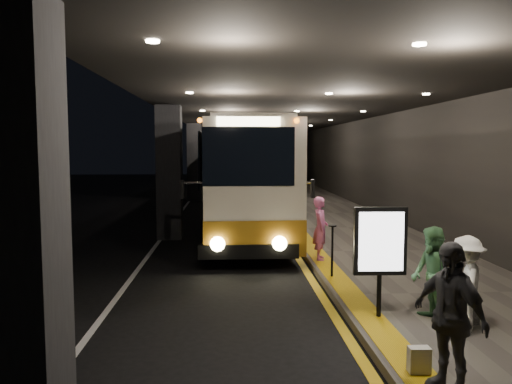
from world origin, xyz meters
name	(u,v)px	position (x,y,z in m)	size (l,w,h in m)	color
ground	(211,266)	(0.00, 0.00, 0.00)	(90.00, 90.00, 0.00)	black
lane_line_white	(165,233)	(-1.80, 5.00, 0.01)	(0.12, 50.00, 0.01)	silver
kerb_stripe_yellow	(282,232)	(2.35, 5.00, 0.01)	(0.18, 50.00, 0.01)	gold
sidewalk	(348,229)	(4.75, 5.00, 0.07)	(4.50, 50.00, 0.15)	#514C44
tactile_strip	(296,228)	(2.85, 5.00, 0.16)	(0.50, 50.00, 0.01)	gold
terminal_wall	(411,148)	(7.00, 5.00, 3.00)	(0.10, 50.00, 6.00)	black
support_columns	(169,173)	(-1.50, 4.00, 2.20)	(0.80, 24.80, 4.40)	black
canopy	(287,103)	(2.50, 5.00, 4.60)	(9.00, 50.00, 0.40)	black
coach_main	(242,182)	(0.93, 5.02, 1.80)	(2.80, 12.10, 3.75)	beige
coach_second	(239,172)	(1.01, 15.42, 1.66)	(2.38, 11.01, 3.46)	beige
coach_third	(233,160)	(0.78, 31.82, 1.95)	(3.52, 13.10, 4.07)	beige
passenger_boarding	(320,228)	(2.80, -0.12, 0.96)	(0.59, 0.39, 1.62)	pink
passenger_waiting_green	(432,275)	(3.78, -4.82, 0.94)	(0.77, 0.48, 1.59)	#3E7144
passenger_waiting_white	(466,283)	(4.17, -5.18, 0.90)	(0.97, 0.45, 1.50)	white
passenger_waiting_grey	(449,317)	(3.04, -7.08, 1.05)	(1.05, 0.54, 1.79)	#4A4A4F
bag_polka	(471,315)	(4.38, -4.94, 0.31)	(0.26, 0.11, 0.32)	black
bag_plain	(419,360)	(2.88, -6.61, 0.32)	(0.27, 0.16, 0.34)	silver
info_sign	(380,243)	(3.00, -4.50, 1.42)	(0.89, 0.14, 1.88)	black
stanchion_post	(332,251)	(2.75, -1.83, 0.72)	(0.05, 0.05, 1.15)	black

